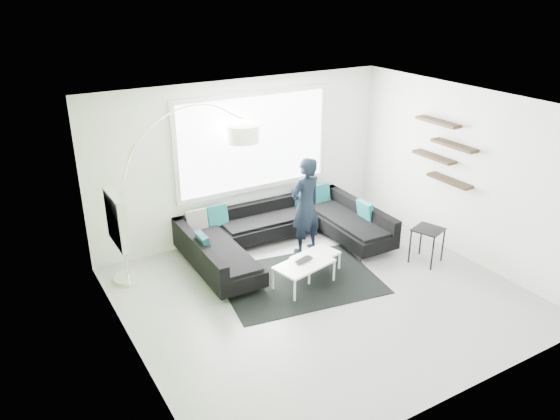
{
  "coord_description": "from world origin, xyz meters",
  "views": [
    {
      "loc": [
        -4.05,
        -5.66,
        4.34
      ],
      "look_at": [
        -0.19,
        0.9,
        1.08
      ],
      "focal_mm": 35.0,
      "sensor_mm": 36.0,
      "label": 1
    }
  ],
  "objects_px": {
    "coffee_table": "(310,268)",
    "side_table": "(426,245)",
    "person": "(306,206)",
    "sectional_sofa": "(286,235)",
    "arc_lamp": "(119,203)",
    "laptop": "(306,261)"
  },
  "relations": [
    {
      "from": "sectional_sofa",
      "to": "side_table",
      "type": "bearing_deg",
      "value": -37.99
    },
    {
      "from": "coffee_table",
      "to": "person",
      "type": "height_order",
      "value": "person"
    },
    {
      "from": "coffee_table",
      "to": "side_table",
      "type": "height_order",
      "value": "side_table"
    },
    {
      "from": "sectional_sofa",
      "to": "side_table",
      "type": "relative_size",
      "value": 5.55
    },
    {
      "from": "coffee_table",
      "to": "arc_lamp",
      "type": "relative_size",
      "value": 0.45
    },
    {
      "from": "sectional_sofa",
      "to": "person",
      "type": "distance_m",
      "value": 0.62
    },
    {
      "from": "person",
      "to": "laptop",
      "type": "relative_size",
      "value": 4.7
    },
    {
      "from": "arc_lamp",
      "to": "laptop",
      "type": "bearing_deg",
      "value": -32.69
    },
    {
      "from": "coffee_table",
      "to": "person",
      "type": "bearing_deg",
      "value": 49.18
    },
    {
      "from": "sectional_sofa",
      "to": "arc_lamp",
      "type": "distance_m",
      "value": 2.8
    },
    {
      "from": "sectional_sofa",
      "to": "arc_lamp",
      "type": "height_order",
      "value": "arc_lamp"
    },
    {
      "from": "arc_lamp",
      "to": "coffee_table",
      "type": "bearing_deg",
      "value": -29.64
    },
    {
      "from": "arc_lamp",
      "to": "side_table",
      "type": "bearing_deg",
      "value": -23.24
    },
    {
      "from": "coffee_table",
      "to": "side_table",
      "type": "relative_size",
      "value": 1.92
    },
    {
      "from": "person",
      "to": "side_table",
      "type": "bearing_deg",
      "value": 127.35
    },
    {
      "from": "sectional_sofa",
      "to": "person",
      "type": "bearing_deg",
      "value": -21.14
    },
    {
      "from": "sectional_sofa",
      "to": "laptop",
      "type": "relative_size",
      "value": 9.34
    },
    {
      "from": "laptop",
      "to": "sectional_sofa",
      "type": "bearing_deg",
      "value": 59.26
    },
    {
      "from": "arc_lamp",
      "to": "laptop",
      "type": "height_order",
      "value": "arc_lamp"
    },
    {
      "from": "coffee_table",
      "to": "laptop",
      "type": "height_order",
      "value": "laptop"
    },
    {
      "from": "laptop",
      "to": "person",
      "type": "bearing_deg",
      "value": 41.7
    },
    {
      "from": "coffee_table",
      "to": "laptop",
      "type": "relative_size",
      "value": 3.24
    }
  ]
}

